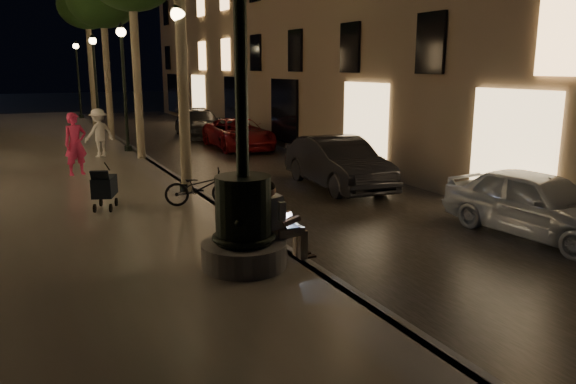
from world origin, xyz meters
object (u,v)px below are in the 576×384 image
seated_man_laptop (278,219)px  tree_far (87,7)px  fountain_lamppost (243,206)px  car_second (338,163)px  lamp_curb_c (95,70)px  tree_third (102,1)px  lamp_curb_b (123,71)px  lamp_curb_d (78,69)px  car_front (538,204)px  car_rear (200,123)px  lamp_curb_a (180,73)px  bicycle (200,187)px  pedestrian_white (99,133)px  stroller (104,187)px  car_third (239,134)px  pedestrian_red (75,144)px

seated_man_laptop → tree_far: bearing=89.6°
fountain_lamppost → car_second: 7.38m
lamp_curb_c → fountain_lamppost: bearing=-91.8°
tree_third → lamp_curb_b: tree_third is taller
lamp_curb_d → car_front: lamp_curb_d is taller
tree_third → tree_far: tree_far is taller
tree_third → car_rear: size_ratio=1.57×
lamp_curb_a → bicycle: (-0.10, -1.69, -2.60)m
car_front → lamp_curb_d: bearing=95.4°
tree_third → car_rear: tree_third is taller
seated_man_laptop → lamp_curb_d: size_ratio=0.29×
lamp_curb_b → pedestrian_white: size_ratio=2.77×
lamp_curb_b → car_second: bearing=-63.4°
seated_man_laptop → tree_third: size_ratio=0.19×
lamp_curb_c → car_second: size_ratio=1.10×
lamp_curb_c → stroller: size_ratio=4.53×
car_second → bicycle: (-4.40, -1.10, -0.09)m
lamp_curb_b → lamp_curb_c: (0.00, 8.00, 0.00)m
car_second → pedestrian_white: bearing=129.7°
tree_far → car_second: size_ratio=1.71×
lamp_curb_c → car_rear: bearing=-38.4°
lamp_curb_c → car_rear: (4.30, -3.41, -2.57)m
lamp_curb_d → car_rear: size_ratio=1.05×
tree_far → lamp_curb_c: (-0.08, -2.00, -3.20)m
car_third → lamp_curb_a: bearing=-117.3°
lamp_curb_c → pedestrian_white: 9.41m
stroller → car_rear: bearing=85.7°
car_second → pedestrian_white: pedestrian_white is taller
car_front → pedestrian_white: (-6.68, 13.37, 0.39)m
fountain_lamppost → car_third: bearing=69.3°
car_front → lamp_curb_c: bearing=98.9°
lamp_curb_c → stroller: bearing=-97.2°
car_second → car_third: car_second is taller
seated_man_laptop → pedestrian_white: (-1.09, 12.92, 0.14)m
lamp_curb_a → stroller: 3.51m
lamp_curb_a → lamp_curb_d: bearing=90.0°
stroller → car_rear: size_ratio=0.23×
lamp_curb_d → pedestrian_red: lamp_curb_d is taller
car_third → lamp_curb_c: bearing=122.1°
stroller → car_third: (6.74, 9.08, -0.10)m
tree_third → pedestrian_white: 7.27m
lamp_curb_c → pedestrian_red: bearing=-100.5°
seated_man_laptop → car_front: bearing=-4.6°
lamp_curb_d → car_front: bearing=-79.8°
stroller → lamp_curb_b: bearing=97.5°
tree_far → car_third: (4.48, -10.05, -5.80)m
car_third → car_rear: (-0.26, 4.64, 0.03)m
lamp_curb_c → pedestrian_red: 12.76m
tree_far → car_rear: (4.22, -5.41, -5.77)m
tree_third → car_third: tree_third is taller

